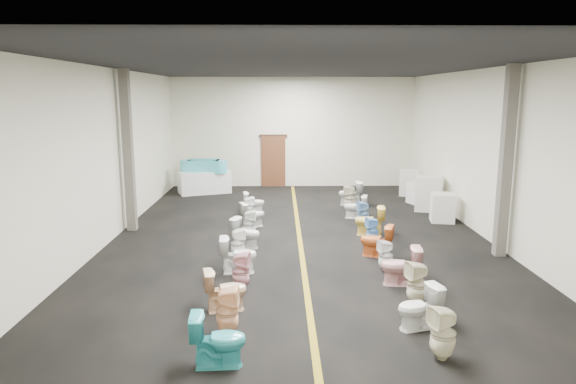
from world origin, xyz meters
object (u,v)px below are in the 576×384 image
Objects in this scene: toilet_right_5 at (376,241)px; toilet_right_8 at (363,214)px; toilet_right_1 at (419,307)px; toilet_right_10 at (350,198)px; toilet_left_7 at (249,224)px; toilet_left_3 at (241,271)px; toilet_right_9 at (355,207)px; toilet_left_4 at (238,255)px; appliance_crate_c at (419,193)px; toilet_right_6 at (372,231)px; toilet_right_11 at (350,193)px; appliance_crate_d at (409,183)px; toilet_right_0 at (443,333)px; toilet_right_3 at (401,266)px; toilet_right_7 at (370,221)px; toilet_left_0 at (218,340)px; appliance_crate_b at (428,193)px; toilet_left_2 at (225,290)px; toilet_left_6 at (246,233)px; toilet_left_10 at (254,202)px; toilet_right_4 at (386,256)px; appliance_crate_a at (442,208)px; toilet_left_8 at (252,214)px; toilet_left_5 at (238,243)px; toilet_right_2 at (417,284)px; toilet_left_1 at (227,311)px; bathtub at (204,166)px; toilet_left_9 at (248,208)px; display_table at (204,182)px.

toilet_right_5 reaches higher than toilet_right_8.
toilet_right_10 reaches higher than toilet_right_1.
toilet_left_7 reaches higher than toilet_right_8.
toilet_right_9 is at bearing -17.73° from toilet_left_3.
toilet_left_3 is at bearing -176.01° from toilet_left_4.
toilet_left_3 reaches higher than appliance_crate_c.
toilet_right_11 reaches higher than toilet_right_6.
appliance_crate_d is at bearing 159.81° from toilet_right_9.
toilet_right_0 is at bearing -11.60° from toilet_right_6.
toilet_right_7 reaches higher than toilet_right_3.
toilet_left_0 reaches higher than toilet_right_8.
appliance_crate_b reaches higher than toilet_left_2.
toilet_left_6 is 1.10× the size of toilet_left_10.
toilet_left_7 is 1.01× the size of toilet_right_8.
toilet_left_4 is at bearing 178.84° from toilet_left_7.
appliance_crate_b is at bearing 143.90° from toilet_right_4.
appliance_crate_d reaches higher than toilet_left_7.
appliance_crate_a is at bearing 42.80° from toilet_right_11.
toilet_left_4 is at bearing -15.32° from toilet_left_2.
toilet_right_7 is at bearing -128.19° from toilet_left_8.
toilet_right_7 reaches higher than toilet_right_6.
toilet_right_0 reaches higher than toilet_right_6.
toilet_left_7 is 0.93× the size of toilet_right_7.
toilet_right_3 is (3.44, -1.78, 0.05)m from toilet_left_5.
toilet_left_7 reaches higher than toilet_left_10.
toilet_right_2 reaches higher than toilet_right_3.
toilet_right_6 is at bearing -101.91° from toilet_left_7.
appliance_crate_a is at bearing 145.92° from toilet_right_0.
toilet_right_4 is at bearing -120.80° from appliance_crate_a.
toilet_right_10 is at bearing -15.56° from toilet_left_6.
toilet_left_5 is 1.02× the size of toilet_right_4.
appliance_crate_d is 12.86m from toilet_left_1.
toilet_left_4 is at bearing -74.35° from bathtub.
toilet_right_5 is 0.92× the size of toilet_right_10.
toilet_right_11 is (-2.48, 2.41, -0.02)m from appliance_crate_a.
toilet_left_6 is at bearing 172.17° from toilet_left_10.
toilet_left_9 is at bearing -113.85° from toilet_right_8.
bathtub is 6.74m from toilet_left_7.
toilet_left_3 reaches higher than toilet_left_8.
toilet_left_1 is at bearing -7.25° from toilet_right_9.
toilet_left_10 is at bearing -20.95° from toilet_left_5.
toilet_right_1 reaches higher than toilet_left_8.
appliance_crate_c is (7.89, -2.12, -0.05)m from display_table.
appliance_crate_b is at bearing -91.82° from toilet_left_8.
toilet_left_1 is 3.32m from toilet_right_0.
toilet_right_5 is at bearing -128.01° from appliance_crate_a.
toilet_right_2 reaches higher than toilet_left_0.
toilet_right_11 reaches higher than toilet_right_9.
toilet_left_6 is 3.64m from toilet_right_4.
toilet_left_2 is 8.54m from toilet_right_10.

